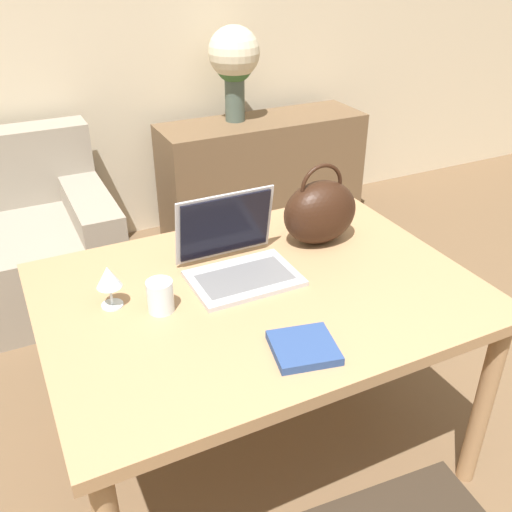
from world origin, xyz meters
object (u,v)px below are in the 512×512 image
(laptop, at_px, (235,253))
(flower_vase, at_px, (234,60))
(wine_glass, at_px, (109,279))
(drinking_glass, at_px, (160,296))
(handbag, at_px, (320,211))

(laptop, xyz_separation_m, flower_vase, (0.71, 1.58, 0.28))
(laptop, height_order, wine_glass, laptop)
(drinking_glass, height_order, handbag, handbag)
(laptop, relative_size, drinking_glass, 3.45)
(laptop, relative_size, flower_vase, 0.64)
(drinking_glass, bearing_deg, handbag, 14.39)
(handbag, bearing_deg, laptop, -171.07)
(wine_glass, relative_size, handbag, 0.46)
(handbag, height_order, flower_vase, flower_vase)
(handbag, bearing_deg, flower_vase, 76.83)
(drinking_glass, height_order, flower_vase, flower_vase)
(flower_vase, bearing_deg, handbag, -103.17)
(drinking_glass, relative_size, handbag, 0.33)
(laptop, distance_m, flower_vase, 1.75)
(laptop, distance_m, handbag, 0.36)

